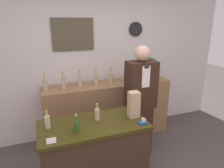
{
  "coord_description": "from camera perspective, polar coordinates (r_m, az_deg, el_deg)",
  "views": [
    {
      "loc": [
        -0.92,
        -1.42,
        2.07
      ],
      "look_at": [
        0.02,
        1.13,
        1.2
      ],
      "focal_mm": 32.0,
      "sensor_mm": 36.0,
      "label": 1
    }
  ],
  "objects": [
    {
      "name": "counter_bottle_1",
      "position": [
        2.15,
        -10.11,
        -11.59
      ],
      "size": [
        0.06,
        0.06,
        0.2
      ],
      "color": "#345123",
      "rests_on": "display_counter"
    },
    {
      "name": "shelf_bottle_1",
      "position": [
        3.27,
        -13.78,
        0.4
      ],
      "size": [
        0.07,
        0.07,
        0.28
      ],
      "color": "tan",
      "rests_on": "back_shelf"
    },
    {
      "name": "counter_bottle_2",
      "position": [
        2.37,
        -4.25,
        -8.49
      ],
      "size": [
        0.06,
        0.06,
        0.2
      ],
      "color": "tan",
      "rests_on": "display_counter"
    },
    {
      "name": "shelf_bottle_5",
      "position": [
        3.56,
        3.88,
        2.28
      ],
      "size": [
        0.07,
        0.07,
        0.28
      ],
      "color": "tan",
      "rests_on": "back_shelf"
    },
    {
      "name": "shelf_bottle_3",
      "position": [
        3.38,
        -4.61,
        1.42
      ],
      "size": [
        0.07,
        0.07,
        0.28
      ],
      "color": "tan",
      "rests_on": "back_shelf"
    },
    {
      "name": "back_shelf",
      "position": [
        3.66,
        -1.03,
        -7.51
      ],
      "size": [
        2.24,
        0.47,
        1.02
      ],
      "color": "#8E6642",
      "rests_on": "ground_plane"
    },
    {
      "name": "shelf_bottle_2",
      "position": [
        3.33,
        -9.19,
        1.01
      ],
      "size": [
        0.07,
        0.07,
        0.28
      ],
      "color": "tan",
      "rests_on": "back_shelf"
    },
    {
      "name": "shelf_bottle_0",
      "position": [
        3.28,
        -18.56,
        0.04
      ],
      "size": [
        0.07,
        0.07,
        0.28
      ],
      "color": "tan",
      "rests_on": "back_shelf"
    },
    {
      "name": "display_counter",
      "position": [
        2.59,
        -5.06,
        -20.4
      ],
      "size": [
        1.22,
        0.61,
        0.95
      ],
      "color": "#382619",
      "rests_on": "ground_plane"
    },
    {
      "name": "back_wall",
      "position": [
        3.61,
        -5.12,
        6.27
      ],
      "size": [
        5.2,
        0.09,
        2.7
      ],
      "color": "silver",
      "rests_on": "ground_plane"
    },
    {
      "name": "counter_bottle_0",
      "position": [
        2.3,
        -18.0,
        -10.15
      ],
      "size": [
        0.06,
        0.06,
        0.2
      ],
      "color": "tan",
      "rests_on": "display_counter"
    },
    {
      "name": "paper_bag",
      "position": [
        2.41,
        6.24,
        -5.83
      ],
      "size": [
        0.12,
        0.12,
        0.32
      ],
      "color": "tan",
      "rests_on": "display_counter"
    },
    {
      "name": "price_card_left",
      "position": [
        2.06,
        -16.95,
        -15.24
      ],
      "size": [
        0.09,
        0.02,
        0.06
      ],
      "color": "white",
      "rests_on": "display_counter"
    },
    {
      "name": "shopkeeper",
      "position": [
        3.1,
        8.05,
        -5.31
      ],
      "size": [
        0.44,
        0.28,
        1.74
      ],
      "color": "#331E14",
      "rests_on": "ground_plane"
    },
    {
      "name": "shelf_bottle_4",
      "position": [
        3.48,
        -0.37,
        1.95
      ],
      "size": [
        0.07,
        0.07,
        0.28
      ],
      "color": "tan",
      "rests_on": "back_shelf"
    },
    {
      "name": "potted_plant",
      "position": [
        3.77,
        10.61,
        4.98
      ],
      "size": [
        0.31,
        0.31,
        0.41
      ],
      "color": "#4C3D2D",
      "rests_on": "back_shelf"
    },
    {
      "name": "tape_dispenser",
      "position": [
        2.33,
        8.83,
        -10.63
      ],
      "size": [
        0.09,
        0.06,
        0.07
      ],
      "color": "#1E4799",
      "rests_on": "display_counter"
    },
    {
      "name": "shelf_bottle_6",
      "position": [
        3.68,
        7.74,
        2.67
      ],
      "size": [
        0.07,
        0.07,
        0.28
      ],
      "color": "tan",
      "rests_on": "back_shelf"
    }
  ]
}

